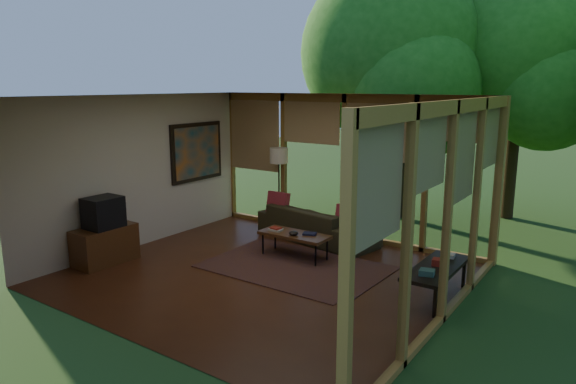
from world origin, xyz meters
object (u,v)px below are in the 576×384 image
Objects in this scene: television at (103,212)px; floor_lamp at (279,160)px; media_cabinet at (105,245)px; coffee_table at (294,235)px; sofa at (312,223)px; side_console at (433,269)px.

floor_lamp is (1.17, 3.22, 0.56)m from television.
coffee_table is (2.41, 1.96, 0.09)m from media_cabinet.
coffee_table is (0.31, -1.05, 0.08)m from sofa.
floor_lamp is 1.38× the size of coffee_table.
coffee_table is at bearing 39.43° from television.
media_cabinet is at bearing 180.00° from television.
media_cabinet is 3.60m from floor_lamp.
sofa is 3.70m from television.
side_console is at bearing 163.96° from sofa.
coffee_table is (2.39, 1.96, -0.46)m from television.
media_cabinet reaches higher than side_console.
television is at bearing -160.93° from side_console.
floor_lamp is 2.02m from coffee_table.
side_console is (4.85, 1.68, -0.44)m from television.
floor_lamp reaches higher than coffee_table.
media_cabinet is at bearing -140.80° from coffee_table.
television is 0.46× the size of coffee_table.
media_cabinet is 0.71× the size of side_console.
coffee_table is at bearing -45.84° from floor_lamp.
side_console is (2.78, -1.34, 0.10)m from sofa.
television is 3.12m from coffee_table.
coffee_table is 2.48m from side_console.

